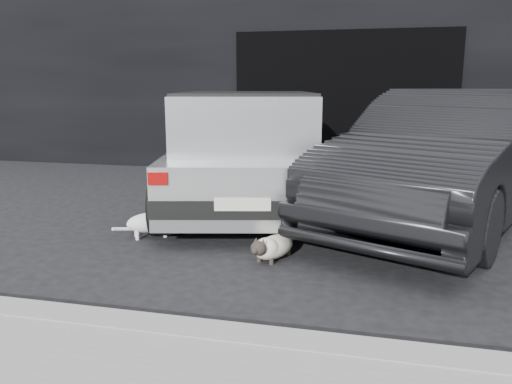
% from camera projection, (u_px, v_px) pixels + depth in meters
% --- Properties ---
extents(ground, '(80.00, 80.00, 0.00)m').
position_uv_depth(ground, '(231.00, 229.00, 5.80)').
color(ground, black).
rests_on(ground, ground).
extents(building_facade, '(34.00, 4.00, 5.00)m').
position_uv_depth(building_facade, '(351.00, 44.00, 10.76)').
color(building_facade, black).
rests_on(building_facade, ground).
extents(garage_opening, '(4.00, 0.10, 2.60)m').
position_uv_depth(garage_opening, '(343.00, 104.00, 9.10)').
color(garage_opening, black).
rests_on(garage_opening, ground).
extents(curb, '(18.00, 0.25, 0.12)m').
position_uv_depth(curb, '(270.00, 344.00, 3.09)').
color(curb, gray).
rests_on(curb, ground).
extents(silver_hatchback, '(2.79, 4.50, 1.55)m').
position_uv_depth(silver_hatchback, '(247.00, 145.00, 6.74)').
color(silver_hatchback, '#BBBDC0').
rests_on(silver_hatchback, ground).
extents(second_car, '(3.45, 5.10, 1.59)m').
position_uv_depth(second_car, '(449.00, 157.00, 5.96)').
color(second_car, black).
rests_on(second_car, ground).
extents(cat_siamese, '(0.44, 0.77, 0.28)m').
position_uv_depth(cat_siamese, '(272.00, 247.00, 4.73)').
color(cat_siamese, beige).
rests_on(cat_siamese, ground).
extents(cat_white, '(0.65, 0.51, 0.35)m').
position_uv_depth(cat_white, '(154.00, 221.00, 5.46)').
color(cat_white, silver).
rests_on(cat_white, ground).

